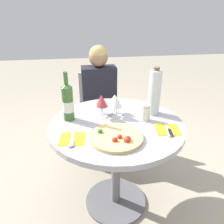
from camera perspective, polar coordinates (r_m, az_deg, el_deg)
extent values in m
plane|color=#9E937F|center=(1.96, 0.94, -22.27)|extent=(12.00, 12.00, 0.00)
cylinder|color=slate|center=(1.96, 0.94, -22.03)|extent=(0.49, 0.49, 0.02)
cylinder|color=slate|center=(1.71, 1.03, -14.01)|extent=(0.07, 0.07, 0.68)
cylinder|color=#9E9EA3|center=(1.51, 1.13, -3.44)|extent=(0.93, 0.93, 0.04)
cylinder|color=#ADADB2|center=(2.54, -2.97, -9.42)|extent=(0.36, 0.36, 0.01)
cylinder|color=#ADADB2|center=(2.44, -3.07, -5.68)|extent=(0.06, 0.06, 0.40)
cube|color=#ADADB2|center=(2.33, -3.19, -1.16)|extent=(0.40, 0.40, 0.03)
cube|color=#ADADB2|center=(2.42, -3.79, 5.58)|extent=(0.40, 0.02, 0.42)
cube|color=black|center=(2.30, -2.66, -7.28)|extent=(0.29, 0.30, 0.43)
cube|color=black|center=(2.23, -3.36, 5.20)|extent=(0.34, 0.18, 0.52)
sphere|color=#997051|center=(2.13, -3.60, 14.12)|extent=(0.18, 0.18, 0.18)
sphere|color=tan|center=(2.13, -3.62, 14.72)|extent=(0.17, 0.17, 0.17)
cylinder|color=#DBB26B|center=(1.32, 1.04, -6.60)|extent=(0.33, 0.33, 0.02)
sphere|color=#B22D1E|center=(1.26, 3.94, -7.40)|extent=(0.04, 0.04, 0.04)
sphere|color=#B22D1E|center=(1.28, 4.10, -7.04)|extent=(0.04, 0.04, 0.04)
sphere|color=#B22D1E|center=(1.27, 0.74, -7.30)|extent=(0.03, 0.03, 0.03)
sphere|color=#336B28|center=(1.35, -3.15, -5.08)|extent=(0.03, 0.03, 0.03)
sphere|color=#B22D1E|center=(1.30, 2.03, -6.52)|extent=(0.03, 0.03, 0.03)
cylinder|color=#38602D|center=(1.53, -11.42, 2.14)|extent=(0.08, 0.08, 0.24)
cone|color=#38602D|center=(1.49, -11.85, 6.85)|extent=(0.08, 0.08, 0.03)
cylinder|color=#38602D|center=(1.47, -12.02, 8.69)|extent=(0.03, 0.03, 0.08)
cylinder|color=silver|center=(1.54, -11.36, 1.48)|extent=(0.08, 0.08, 0.08)
cylinder|color=silver|center=(1.61, 11.05, 4.93)|extent=(0.09, 0.09, 0.33)
cylinder|color=brown|center=(1.56, 11.59, 11.00)|extent=(0.04, 0.04, 0.02)
cylinder|color=silver|center=(1.54, 8.73, -0.45)|extent=(0.06, 0.06, 0.10)
cylinder|color=#B2B2B7|center=(1.51, 8.87, 1.57)|extent=(0.06, 0.06, 0.02)
cylinder|color=silver|center=(1.59, 1.11, -1.08)|extent=(0.06, 0.06, 0.00)
cylinder|color=silver|center=(1.58, 1.12, 0.16)|extent=(0.01, 0.01, 0.07)
cone|color=silver|center=(1.55, 1.15, 2.77)|extent=(0.08, 0.08, 0.08)
cylinder|color=silver|center=(1.66, 0.68, -0.01)|extent=(0.06, 0.06, 0.00)
cylinder|color=silver|center=(1.64, 0.69, 1.29)|extent=(0.01, 0.01, 0.08)
cone|color=beige|center=(1.61, 0.70, 3.58)|extent=(0.08, 0.08, 0.06)
cylinder|color=silver|center=(1.64, -2.79, -0.25)|extent=(0.06, 0.06, 0.00)
cylinder|color=silver|center=(1.63, -2.82, 0.89)|extent=(0.01, 0.01, 0.07)
cone|color=#9E383D|center=(1.60, -2.87, 3.25)|extent=(0.07, 0.07, 0.08)
cylinder|color=silver|center=(1.58, -2.50, -1.34)|extent=(0.06, 0.06, 0.00)
cylinder|color=silver|center=(1.56, -2.53, 0.10)|extent=(0.01, 0.01, 0.08)
cone|color=#9E383D|center=(1.53, -2.59, 2.84)|extent=(0.08, 0.08, 0.08)
cube|color=yellow|center=(1.34, -10.34, -6.90)|extent=(0.17, 0.17, 0.00)
cube|color=silver|center=(1.34, -10.35, -6.74)|extent=(0.04, 0.19, 0.00)
cube|color=silver|center=(1.30, -10.37, -7.74)|extent=(0.03, 0.09, 0.00)
cube|color=yellow|center=(1.47, 14.24, -4.43)|extent=(0.18, 0.18, 0.00)
cube|color=silver|center=(1.46, 14.26, -4.27)|extent=(0.05, 0.19, 0.00)
cube|color=black|center=(1.42, 14.99, -5.11)|extent=(0.04, 0.09, 0.00)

